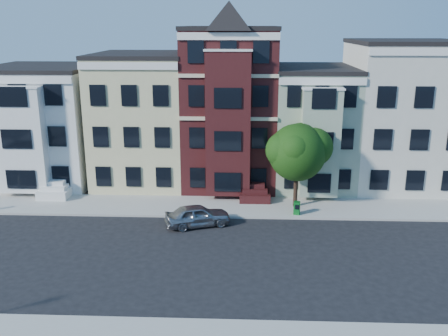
{
  "coord_description": "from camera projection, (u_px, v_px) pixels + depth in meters",
  "views": [
    {
      "loc": [
        1.16,
        -24.9,
        12.44
      ],
      "look_at": [
        -0.03,
        3.57,
        4.2
      ],
      "focal_mm": 40.0,
      "sensor_mm": 36.0,
      "label": 1
    }
  ],
  "objects": [
    {
      "name": "street_tree",
      "position": [
        297.0,
        156.0,
        34.01
      ],
      "size": [
        7.1,
        7.1,
        7.23
      ],
      "primitive_type": null,
      "rotation": [
        0.0,
        0.0,
        0.15
      ],
      "color": "#1C480F",
      "rests_on": "far_sidewalk"
    },
    {
      "name": "house_green",
      "position": [
        311.0,
        127.0,
        39.81
      ],
      "size": [
        6.0,
        9.0,
        9.0
      ],
      "primitive_type": "cube",
      "color": "#91A086",
      "rests_on": "ground"
    },
    {
      "name": "house_yellow",
      "position": [
        144.0,
        120.0,
        40.21
      ],
      "size": [
        7.0,
        9.0,
        10.0
      ],
      "primitive_type": "cube",
      "color": "beige",
      "rests_on": "ground"
    },
    {
      "name": "newspaper_box",
      "position": [
        297.0,
        208.0,
        33.36
      ],
      "size": [
        0.48,
        0.45,
        0.9
      ],
      "primitive_type": "cube",
      "rotation": [
        0.0,
        0.0,
        -0.26
      ],
      "color": "#0B5F1D",
      "rests_on": "far_sidewalk"
    },
    {
      "name": "far_sidewalk",
      "position": [
        227.0,
        207.0,
        35.06
      ],
      "size": [
        60.0,
        4.0,
        0.15
      ],
      "primitive_type": "cube",
      "color": "#9E9B93",
      "rests_on": "ground"
    },
    {
      "name": "house_brown",
      "position": [
        230.0,
        108.0,
        39.65
      ],
      "size": [
        7.0,
        9.0,
        12.0
      ],
      "primitive_type": "cube",
      "color": "#371112",
      "rests_on": "ground"
    },
    {
      "name": "house_cream",
      "position": [
        401.0,
        116.0,
        39.25
      ],
      "size": [
        8.0,
        9.0,
        11.0
      ],
      "primitive_type": "cube",
      "color": "beige",
      "rests_on": "ground"
    },
    {
      "name": "ground",
      "position": [
        222.0,
        259.0,
        27.4
      ],
      "size": [
        120.0,
        120.0,
        0.0
      ],
      "primitive_type": "plane",
      "color": "black"
    },
    {
      "name": "house_white",
      "position": [
        47.0,
        125.0,
        40.67
      ],
      "size": [
        8.0,
        9.0,
        9.0
      ],
      "primitive_type": "cube",
      "color": "white",
      "rests_on": "ground"
    },
    {
      "name": "parked_car",
      "position": [
        198.0,
        215.0,
        31.78
      ],
      "size": [
        4.45,
        2.9,
        1.41
      ],
      "primitive_type": "imported",
      "rotation": [
        0.0,
        0.0,
        1.9
      ],
      "color": "gray",
      "rests_on": "ground"
    }
  ]
}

